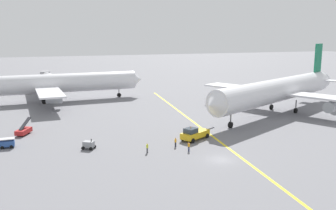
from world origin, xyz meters
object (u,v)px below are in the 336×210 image
gse_baggage_cart_trailing (7,143)px  pushback_tug (194,134)px  ground_crew_ramp_agent_by_cones (176,142)px  jet_bridge (50,78)px  airliner_being_pushed (279,90)px  ground_crew_wing_walker_right (189,147)px  ground_crew_marshaller_foreground (147,148)px  gse_belt_loader_portside (24,131)px  airliner_at_gate_left (53,84)px  gse_gpu_cart_small (89,145)px

gse_baggage_cart_trailing → pushback_tug: bearing=-11.2°
ground_crew_ramp_agent_by_cones → jet_bridge: bearing=102.0°
airliner_being_pushed → ground_crew_wing_walker_right: airliner_being_pushed is taller
pushback_tug → ground_crew_marshaller_foreground: size_ratio=5.33×
airliner_being_pushed → jet_bridge: (-52.69, 66.01, -1.93)m
gse_baggage_cart_trailing → jet_bridge: jet_bridge is taller
pushback_tug → ground_crew_ramp_agent_by_cones: 5.87m
gse_belt_loader_portside → airliner_being_pushed: bearing=0.0°
ground_crew_marshaller_foreground → gse_belt_loader_portside: bearing=135.8°
airliner_being_pushed → ground_crew_marshaller_foreground: size_ratio=31.58×
airliner_at_gate_left → gse_baggage_cart_trailing: bearing=-102.9°
gse_baggage_cart_trailing → ground_crew_marshaller_foreground: bearing=-26.3°
ground_crew_wing_walker_right → ground_crew_ramp_agent_by_cones: size_ratio=0.97×
airliner_at_gate_left → gse_gpu_cart_small: bearing=-86.4°
gse_baggage_cart_trailing → gse_belt_loader_portside: bearing=72.3°
gse_gpu_cart_small → ground_crew_wing_walker_right: 17.59m
airliner_at_gate_left → gse_belt_loader_portside: 38.01m
ground_crew_wing_walker_right → ground_crew_ramp_agent_by_cones: bearing=110.6°
jet_bridge → gse_baggage_cart_trailing: bearing=-98.1°
gse_baggage_cart_trailing → ground_crew_ramp_agent_by_cones: 30.02m
ground_crew_ramp_agent_by_cones → gse_gpu_cart_small: bearing=165.1°
airliner_at_gate_left → gse_gpu_cart_small: size_ratio=20.85×
gse_gpu_cart_small → ground_crew_ramp_agent_by_cones: gse_gpu_cart_small is taller
gse_gpu_cart_small → ground_crew_ramp_agent_by_cones: 15.36m
gse_belt_loader_portside → jet_bridge: bearing=83.1°
ground_crew_wing_walker_right → jet_bridge: (-19.00, 87.18, 3.13)m
gse_belt_loader_portside → jet_bridge: size_ratio=0.25×
jet_bridge → airliner_at_gate_left: bearing=-90.6°
gse_gpu_cart_small → jet_bridge: jet_bridge is taller
ground_crew_wing_walker_right → ground_crew_ramp_agent_by_cones: 3.45m
airliner_being_pushed → gse_belt_loader_portside: (-60.69, -0.00, -5.06)m
airliner_at_gate_left → ground_crew_marshaller_foreground: 57.94m
airliner_at_gate_left → ground_crew_ramp_agent_by_cones: 57.97m
ground_crew_marshaller_foreground → ground_crew_ramp_agent_by_cones: size_ratio=1.01×
gse_gpu_cart_small → airliner_being_pushed: bearing=15.7°
airliner_at_gate_left → ground_crew_marshaller_foreground: bearing=-77.7°
ground_crew_wing_walker_right → gse_belt_loader_portside: bearing=141.9°
gse_belt_loader_portside → pushback_tug: bearing=-25.9°
airliner_being_pushed → ground_crew_marshaller_foreground: bearing=-154.4°
ground_crew_marshaller_foreground → jet_bridge: (-12.03, 85.50, 3.08)m
gse_gpu_cart_small → ground_crew_ramp_agent_by_cones: size_ratio=1.59×
gse_baggage_cart_trailing → ground_crew_ramp_agent_by_cones: size_ratio=1.65×
airliner_at_gate_left → ground_crew_wing_walker_right: (19.31, -58.12, -4.49)m
pushback_tug → gse_gpu_cart_small: 19.92m
gse_belt_loader_portside → airliner_at_gate_left: bearing=78.2°
gse_baggage_cart_trailing → jet_bridge: (10.64, 74.31, 3.10)m
pushback_tug → ground_crew_marshaller_foreground: 11.72m
pushback_tug → airliner_at_gate_left: bearing=114.0°
pushback_tug → gse_gpu_cart_small: pushback_tug is taller
gse_gpu_cart_small → pushback_tug: bearing=-2.7°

